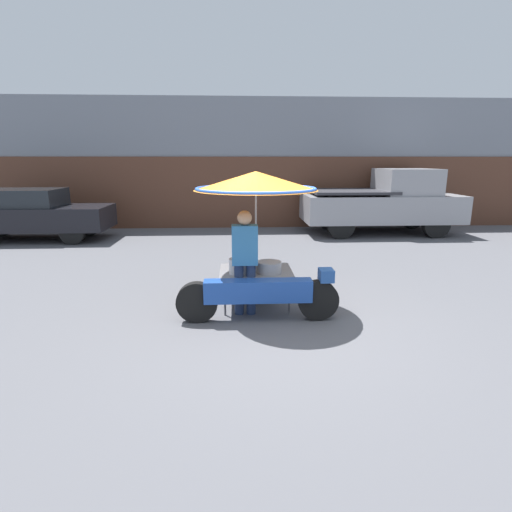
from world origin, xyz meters
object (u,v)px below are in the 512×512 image
vendor_motorcycle_cart (256,206)px  parked_car (31,214)px  vendor_person (245,258)px  pickup_truck (384,202)px

vendor_motorcycle_cart → parked_car: vendor_motorcycle_cart is taller
vendor_motorcycle_cart → parked_car: (-6.24, 5.85, -0.85)m
vendor_person → vendor_motorcycle_cart: bearing=52.7°
vendor_motorcycle_cart → vendor_person: (-0.19, -0.24, -0.74)m
vendor_motorcycle_cart → vendor_person: 0.80m
vendor_motorcycle_cart → parked_car: bearing=136.8°
parked_car → pickup_truck: (10.63, 0.57, 0.21)m
vendor_person → parked_car: bearing=134.8°
vendor_person → parked_car: 8.59m
vendor_person → pickup_truck: 8.08m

